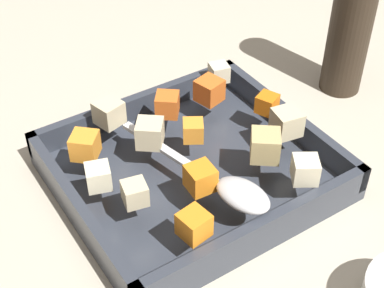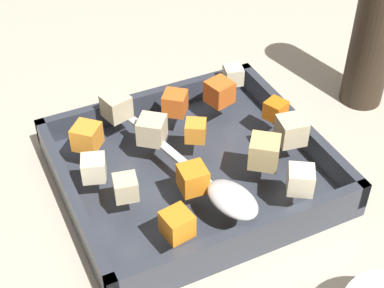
{
  "view_description": "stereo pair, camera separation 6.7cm",
  "coord_description": "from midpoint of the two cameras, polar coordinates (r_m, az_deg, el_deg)",
  "views": [
    {
      "loc": [
        -0.26,
        -0.41,
        0.49
      ],
      "look_at": [
        0.01,
        0.02,
        0.06
      ],
      "focal_mm": 54.31,
      "sensor_mm": 36.0,
      "label": 1
    },
    {
      "loc": [
        -0.21,
        -0.44,
        0.49
      ],
      "look_at": [
        0.01,
        0.02,
        0.06
      ],
      "focal_mm": 54.31,
      "sensor_mm": 36.0,
      "label": 2
    }
  ],
  "objects": [
    {
      "name": "carrot_chunk_far_right",
      "position": [
        0.62,
        3.17,
        -3.55
      ],
      "size": [
        0.03,
        0.03,
        0.03
      ],
      "primitive_type": "cube",
      "rotation": [
        0.0,
        0.0,
        1.5
      ],
      "color": "orange",
      "rests_on": "baking_dish"
    },
    {
      "name": "serving_spoon",
      "position": [
        0.62,
        6.27,
        -4.92
      ],
      "size": [
        0.08,
        0.22,
        0.02
      ],
      "rotation": [
        0.0,
        0.0,
        1.8
      ],
      "color": "silver",
      "rests_on": "baking_dish"
    },
    {
      "name": "potato_chunk_front_center",
      "position": [
        0.7,
        12.46,
        1.21
      ],
      "size": [
        0.04,
        0.04,
        0.03
      ],
      "primitive_type": "cube",
      "rotation": [
        0.0,
        0.0,
        4.54
      ],
      "color": "beige",
      "rests_on": "baking_dish"
    },
    {
      "name": "potato_chunk_near_spoon",
      "position": [
        0.64,
        -6.69,
        -2.48
      ],
      "size": [
        0.03,
        0.03,
        0.03
      ],
      "primitive_type": "cube",
      "rotation": [
        0.0,
        0.0,
        2.82
      ],
      "color": "beige",
      "rests_on": "baking_dish"
    },
    {
      "name": "potato_chunk_rim_edge",
      "position": [
        0.64,
        13.61,
        -3.57
      ],
      "size": [
        0.04,
        0.04,
        0.03
      ],
      "primitive_type": "cube",
      "rotation": [
        0.0,
        0.0,
        4.15
      ],
      "color": "beige",
      "rests_on": "baking_dish"
    },
    {
      "name": "carrot_chunk_corner_nw",
      "position": [
        0.68,
        -7.53,
        0.62
      ],
      "size": [
        0.04,
        0.04,
        0.03
      ],
      "primitive_type": "cube",
      "rotation": [
        0.0,
        0.0,
        5.54
      ],
      "color": "orange",
      "rests_on": "baking_dish"
    },
    {
      "name": "potato_chunk_near_right",
      "position": [
        0.68,
        -1.16,
        1.28
      ],
      "size": [
        0.04,
        0.04,
        0.03
      ],
      "primitive_type": "cube",
      "rotation": [
        0.0,
        0.0,
        5.62
      ],
      "color": "beige",
      "rests_on": "baking_dish"
    },
    {
      "name": "carrot_chunk_corner_sw",
      "position": [
        0.58,
        1.87,
        -8.04
      ],
      "size": [
        0.03,
        0.03,
        0.03
      ],
      "primitive_type": "cube",
      "rotation": [
        0.0,
        0.0,
        4.87
      ],
      "color": "orange",
      "rests_on": "baking_dish"
    },
    {
      "name": "carrot_chunk_under_handle",
      "position": [
        0.75,
        5.3,
        5.01
      ],
      "size": [
        0.04,
        0.04,
        0.03
      ],
      "primitive_type": "cube",
      "rotation": [
        0.0,
        0.0,
        0.26
      ],
      "color": "orange",
      "rests_on": "baking_dish"
    },
    {
      "name": "potato_chunk_corner_se",
      "position": [
        0.79,
        6.53,
        6.67
      ],
      "size": [
        0.03,
        0.03,
        0.02
      ],
      "primitive_type": "cube",
      "rotation": [
        0.0,
        0.0,
        4.47
      ],
      "color": "beige",
      "rests_on": "baking_dish"
    },
    {
      "name": "potato_chunk_corner_ne",
      "position": [
        0.72,
        -4.82,
        3.6
      ],
      "size": [
        0.04,
        0.04,
        0.03
      ],
      "primitive_type": "cube",
      "rotation": [
        0.0,
        0.0,
        0.26
      ],
      "color": "beige",
      "rests_on": "baking_dish"
    },
    {
      "name": "pepper_mill",
      "position": [
        0.83,
        19.87,
        10.5
      ],
      "size": [
        0.06,
        0.06,
        0.25
      ],
      "color": "#2D2319",
      "rests_on": "ground_plane"
    },
    {
      "name": "baking_dish",
      "position": [
        0.7,
        2.74,
        -2.87
      ],
      "size": [
        0.31,
        0.27,
        0.05
      ],
      "color": "#333842",
      "rests_on": "ground_plane"
    },
    {
      "name": "carrot_chunk_mid_left",
      "position": [
        0.69,
        3.15,
        1.2
      ],
      "size": [
        0.03,
        0.03,
        0.02
      ],
      "primitive_type": "cube",
      "rotation": [
        0.0,
        0.0,
        1.03
      ],
      "color": "orange",
      "rests_on": "baking_dish"
    },
    {
      "name": "ground_plane",
      "position": [
        0.69,
        2.31,
        -4.94
      ],
      "size": [
        4.0,
        4.0,
        0.0
      ],
      "primitive_type": "plane",
      "color": "#BCB29E"
    },
    {
      "name": "carrot_chunk_back_center",
      "position": [
        0.73,
        0.96,
        3.95
      ],
      "size": [
        0.04,
        0.04,
        0.03
      ],
      "primitive_type": "cube",
      "rotation": [
        0.0,
        0.0,
        5.61
      ],
      "color": "orange",
      "rests_on": "baking_dish"
    },
    {
      "name": "carrot_chunk_center",
      "position": [
        0.73,
        10.82,
        3.22
      ],
      "size": [
        0.03,
        0.03,
        0.02
      ],
      "primitive_type": "cube",
      "rotation": [
        0.0,
        0.0,
        1.98
      ],
      "color": "orange",
      "rests_on": "baking_dish"
    },
    {
      "name": "potato_chunk_near_left",
      "position": [
        0.62,
        -3.44,
        -4.42
      ],
      "size": [
        0.03,
        0.03,
        0.02
      ],
      "primitive_type": "cube",
      "rotation": [
        0.0,
        0.0,
        2.93
      ],
      "color": "beige",
      "rests_on": "baking_dish"
    },
    {
      "name": "potato_chunk_heap_top",
      "position": [
        0.66,
        10.02,
        -0.88
      ],
      "size": [
        0.05,
        0.05,
        0.03
      ],
      "primitive_type": "cube",
      "rotation": [
        0.0,
        0.0,
        0.92
      ],
      "color": "tan",
      "rests_on": "baking_dish"
    }
  ]
}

